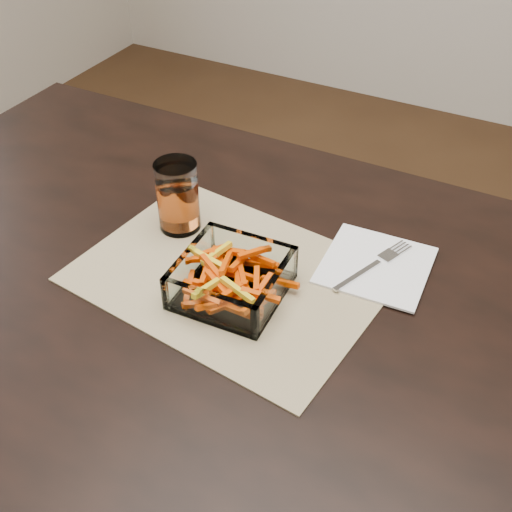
% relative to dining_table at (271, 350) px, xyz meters
% --- Properties ---
extents(dining_table, '(1.60, 0.90, 0.75)m').
position_rel_dining_table_xyz_m(dining_table, '(0.00, 0.00, 0.00)').
color(dining_table, black).
rests_on(dining_table, ground).
extents(placemat, '(0.48, 0.38, 0.00)m').
position_rel_dining_table_xyz_m(placemat, '(-0.09, 0.04, 0.09)').
color(placemat, tan).
rests_on(placemat, dining_table).
extents(glass_bowl, '(0.16, 0.16, 0.06)m').
position_rel_dining_table_xyz_m(glass_bowl, '(-0.07, 0.00, 0.11)').
color(glass_bowl, white).
rests_on(glass_bowl, placemat).
extents(tumbler, '(0.07, 0.07, 0.12)m').
position_rel_dining_table_xyz_m(tumbler, '(-0.23, 0.11, 0.15)').
color(tumbler, white).
rests_on(tumbler, placemat).
extents(napkin, '(0.17, 0.17, 0.00)m').
position_rel_dining_table_xyz_m(napkin, '(0.10, 0.16, 0.09)').
color(napkin, white).
rests_on(napkin, placemat).
extents(fork, '(0.08, 0.16, 0.00)m').
position_rel_dining_table_xyz_m(fork, '(0.10, 0.16, 0.10)').
color(fork, silver).
rests_on(fork, napkin).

